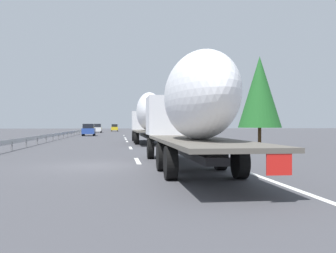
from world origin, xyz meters
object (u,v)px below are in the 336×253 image
Objects in this scene: car_yellow_coupe at (115,128)px; truck_trailing at (191,107)px; truck_lead at (148,116)px; road_sign at (156,122)px; car_blue_sedan at (89,130)px; car_white_van at (97,128)px.

truck_trailing is at bearing -177.68° from car_yellow_coupe.
car_yellow_coupe is at bearing 2.32° from truck_trailing.
truck_lead reaches higher than road_sign.
truck_lead is at bearing -176.94° from car_yellow_coupe.
truck_lead reaches higher than car_yellow_coupe.
truck_lead is 0.99× the size of truck_trailing.
car_blue_sedan is 1.29× the size of road_sign.
car_blue_sedan is at bearing 179.99° from car_white_van.
car_white_van is at bearing 21.56° from road_sign.
truck_lead is 21.47m from truck_trailing.
truck_lead is 3.20× the size of car_yellow_coupe.
car_yellow_coupe is 42.18m from car_blue_sedan.
truck_trailing is 3.57× the size of car_white_van.
car_yellow_coupe is at bearing 3.06° from truck_lead.
road_sign is at bearing -171.21° from car_yellow_coupe.
car_yellow_coupe is (67.74, 3.62, -1.60)m from truck_lead.
car_white_van is 1.29× the size of road_sign.
car_white_van reaches higher than car_blue_sedan.
car_white_van is (-17.36, 3.58, 0.02)m from car_yellow_coupe.
car_white_van is 28.05m from road_sign.
car_blue_sedan is 10.47m from road_sign.
road_sign is (45.79, -3.10, -0.19)m from truck_trailing.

